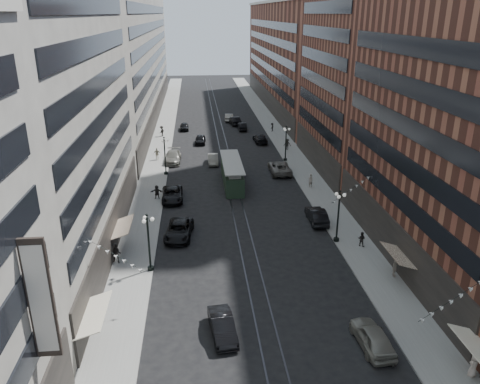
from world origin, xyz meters
name	(u,v)px	position (x,y,z in m)	size (l,w,h in m)	color
ground	(227,163)	(0.00, 60.00, 0.00)	(220.00, 220.00, 0.00)	black
sidewalk_west	(160,147)	(-11.00, 70.00, 0.07)	(4.00, 180.00, 0.15)	gray
sidewalk_east	(285,144)	(11.00, 70.00, 0.07)	(4.00, 180.00, 0.15)	gray
rail_west	(219,146)	(-0.70, 70.00, 0.01)	(0.12, 180.00, 0.02)	#2D2D33
rail_east	(227,146)	(0.70, 70.00, 0.01)	(0.12, 180.00, 0.02)	#2D2D33
building_west_mid	(56,109)	(-17.00, 33.00, 14.00)	(8.00, 36.00, 28.00)	#AAA697
building_west_far	(136,57)	(-17.00, 96.00, 13.00)	(8.00, 90.00, 26.00)	#AAA697
building_east_mid	(447,135)	(17.00, 28.00, 12.00)	(8.00, 30.00, 24.00)	brown
building_east_tower	(353,20)	(17.00, 56.00, 21.00)	(8.00, 26.00, 42.00)	brown
building_east_far	(284,57)	(17.00, 105.00, 12.00)	(8.00, 72.00, 24.00)	brown
lamppost_sw_far	(149,241)	(-9.20, 28.00, 3.10)	(1.03, 1.14, 5.52)	black
lamppost_sw_mid	(165,154)	(-9.20, 55.00, 3.10)	(1.03, 1.14, 5.52)	black
lamppost_se_far	(338,214)	(9.20, 32.00, 3.10)	(1.03, 1.14, 5.52)	black
lamppost_se_mid	(286,142)	(9.20, 60.00, 3.10)	(1.03, 1.14, 5.52)	black
streetcar	(232,173)	(0.00, 50.52, 1.48)	(2.56, 11.56, 3.20)	#1F3221
car_2	(179,230)	(-6.80, 34.70, 0.79)	(2.61, 5.66, 1.57)	black
car_4	(373,337)	(7.08, 16.12, 0.81)	(1.92, 4.76, 1.62)	gray
car_5	(222,326)	(-3.27, 18.40, 0.76)	(1.60, 4.59, 1.51)	black
pedestrian_2	(116,254)	(-12.44, 29.57, 1.09)	(0.92, 0.50, 1.88)	black
pedestrian_4	(395,268)	(12.29, 24.79, 0.95)	(0.94, 0.43, 1.60)	#A09385
car_7	(172,195)	(-7.89, 45.13, 0.77)	(2.54, 5.51, 1.53)	black
car_8	(173,157)	(-8.40, 61.13, 0.86)	(2.40, 5.89, 1.71)	#67655B
car_9	(184,127)	(-6.98, 82.62, 0.71)	(1.69, 4.19, 1.43)	black
car_10	(317,215)	(8.40, 36.98, 0.82)	(1.73, 4.95, 1.63)	black
car_11	(280,167)	(7.29, 54.33, 0.86)	(2.85, 6.19, 1.72)	#635F58
car_12	(260,138)	(6.80, 71.66, 0.76)	(2.12, 5.22, 1.51)	black
car_13	(200,139)	(-3.96, 71.94, 0.76)	(1.79, 4.45, 1.51)	black
car_14	(229,117)	(2.56, 90.23, 0.79)	(1.67, 4.78, 1.58)	gray
pedestrian_5	(157,192)	(-9.81, 45.57, 1.02)	(1.61, 0.46, 1.73)	black
pedestrian_6	(157,154)	(-10.92, 62.34, 1.11)	(1.12, 0.51, 1.91)	beige
pedestrian_7	(362,239)	(11.34, 30.69, 0.91)	(0.74, 0.41, 1.52)	black
pedestrian_8	(311,180)	(10.26, 47.70, 1.10)	(0.69, 0.46, 1.90)	#9E9183
pedestrian_9	(287,144)	(10.69, 66.14, 1.08)	(1.20, 0.50, 1.86)	black
car_extra_0	(242,126)	(4.50, 81.53, 0.75)	(1.58, 4.53, 1.49)	black
car_extra_1	(213,159)	(-2.20, 59.77, 0.73)	(1.54, 4.41, 1.45)	#68665D
car_extra_2	(235,121)	(3.48, 86.42, 0.84)	(1.79, 5.12, 1.69)	black
pedestrian_extra_0	(162,131)	(-11.08, 77.49, 1.12)	(1.26, 0.52, 1.95)	black
pedestrian_extra_1	(474,365)	(12.41, 12.62, 0.98)	(0.81, 0.44, 1.66)	#C1B1A0
pedestrian_extra_2	(272,127)	(10.20, 79.26, 0.98)	(1.07, 0.44, 1.66)	black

